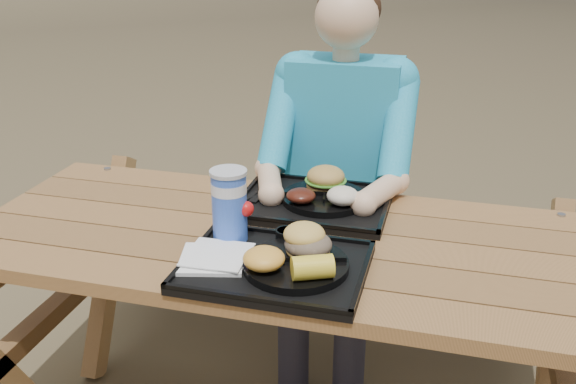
# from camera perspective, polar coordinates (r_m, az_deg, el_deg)

# --- Properties ---
(picnic_table) EXTENTS (1.80, 1.49, 0.75)m
(picnic_table) POSITION_cam_1_polar(r_m,az_deg,el_deg) (1.98, 0.00, -13.61)
(picnic_table) COLOR #999999
(picnic_table) RESTS_ON ground
(tray_near) EXTENTS (0.45, 0.35, 0.02)m
(tray_near) POSITION_cam_1_polar(r_m,az_deg,el_deg) (1.60, -1.16, -6.78)
(tray_near) COLOR black
(tray_near) RESTS_ON picnic_table
(tray_far) EXTENTS (0.45, 0.35, 0.02)m
(tray_far) POSITION_cam_1_polar(r_m,az_deg,el_deg) (1.96, 2.32, -1.09)
(tray_far) COLOR black
(tray_far) RESTS_ON picnic_table
(plate_near) EXTENTS (0.26, 0.26, 0.02)m
(plate_near) POSITION_cam_1_polar(r_m,az_deg,el_deg) (1.57, 0.72, -6.49)
(plate_near) COLOR black
(plate_near) RESTS_ON tray_near
(plate_far) EXTENTS (0.26, 0.26, 0.02)m
(plate_far) POSITION_cam_1_polar(r_m,az_deg,el_deg) (1.95, 3.25, -0.53)
(plate_far) COLOR black
(plate_far) RESTS_ON tray_far
(napkin_stack) EXTENTS (0.19, 0.19, 0.02)m
(napkin_stack) POSITION_cam_1_polar(r_m,az_deg,el_deg) (1.62, -6.74, -5.82)
(napkin_stack) COLOR white
(napkin_stack) RESTS_ON tray_near
(soda_cup) EXTENTS (0.09, 0.09, 0.19)m
(soda_cup) POSITION_cam_1_polar(r_m,az_deg,el_deg) (1.69, -5.22, -1.33)
(soda_cup) COLOR blue
(soda_cup) RESTS_ON tray_near
(condiment_bbq) EXTENTS (0.06, 0.06, 0.03)m
(condiment_bbq) POSITION_cam_1_polar(r_m,az_deg,el_deg) (1.70, -0.17, -3.90)
(condiment_bbq) COLOR black
(condiment_bbq) RESTS_ON tray_near
(condiment_mustard) EXTENTS (0.05, 0.05, 0.03)m
(condiment_mustard) POSITION_cam_1_polar(r_m,az_deg,el_deg) (1.69, 2.21, -4.18)
(condiment_mustard) COLOR yellow
(condiment_mustard) RESTS_ON tray_near
(sandwich) EXTENTS (0.11, 0.11, 0.11)m
(sandwich) POSITION_cam_1_polar(r_m,az_deg,el_deg) (1.58, 1.82, -3.56)
(sandwich) COLOR #E4B350
(sandwich) RESTS_ON plate_near
(mac_cheese) EXTENTS (0.10, 0.10, 0.05)m
(mac_cheese) POSITION_cam_1_polar(r_m,az_deg,el_deg) (1.53, -2.16, -5.94)
(mac_cheese) COLOR #F5B540
(mac_cheese) RESTS_ON plate_near
(corn_cob) EXTENTS (0.13, 0.13, 0.06)m
(corn_cob) POSITION_cam_1_polar(r_m,az_deg,el_deg) (1.49, 2.19, -6.70)
(corn_cob) COLOR yellow
(corn_cob) RESTS_ON plate_near
(cutlery_far) EXTENTS (0.04, 0.15, 0.01)m
(cutlery_far) POSITION_cam_1_polar(r_m,az_deg,el_deg) (2.00, -2.36, -0.14)
(cutlery_far) COLOR black
(cutlery_far) RESTS_ON tray_far
(burger) EXTENTS (0.12, 0.12, 0.11)m
(burger) POSITION_cam_1_polar(r_m,az_deg,el_deg) (1.98, 3.39, 1.81)
(burger) COLOR #B98C41
(burger) RESTS_ON plate_far
(baked_beans) EXTENTS (0.09, 0.09, 0.04)m
(baked_beans) POSITION_cam_1_polar(r_m,az_deg,el_deg) (1.89, 1.16, -0.33)
(baked_beans) COLOR #47180E
(baked_beans) RESTS_ON plate_far
(potato_salad) EXTENTS (0.09, 0.09, 0.05)m
(potato_salad) POSITION_cam_1_polar(r_m,az_deg,el_deg) (1.88, 4.89, -0.34)
(potato_salad) COLOR #F0E4CB
(potato_salad) RESTS_ON plate_far
(diner) EXTENTS (0.48, 0.84, 1.28)m
(diner) POSITION_cam_1_polar(r_m,az_deg,el_deg) (2.34, 4.74, -0.22)
(diner) COLOR teal
(diner) RESTS_ON ground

